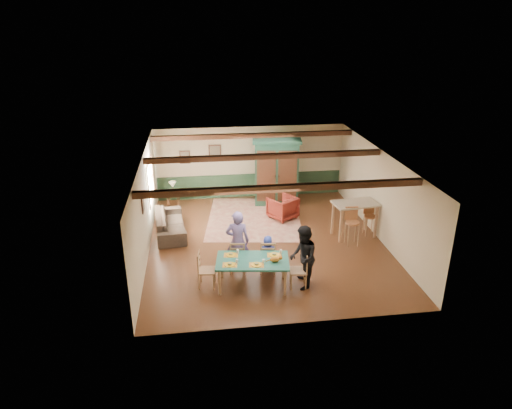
{
  "coord_description": "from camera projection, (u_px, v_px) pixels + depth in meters",
  "views": [
    {
      "loc": [
        -1.98,
        -12.26,
        6.32
      ],
      "look_at": [
        -0.28,
        0.31,
        1.15
      ],
      "focal_mm": 32.0,
      "sensor_mm": 36.0,
      "label": 1
    }
  ],
  "objects": [
    {
      "name": "ceiling_beam_back",
      "position": [
        253.0,
        135.0,
        15.65
      ],
      "size": [
        6.95,
        0.16,
        0.16
      ],
      "primitive_type": "cube",
      "color": "black",
      "rests_on": "ceiling"
    },
    {
      "name": "person_child",
      "position": [
        268.0,
        254.0,
        12.18
      ],
      "size": [
        0.53,
        0.38,
        1.01
      ],
      "primitive_type": "imported",
      "rotation": [
        0.0,
        0.0,
        3.01
      ],
      "color": "#27399D",
      "rests_on": "floor"
    },
    {
      "name": "person_woman",
      "position": [
        303.0,
        257.0,
        11.32
      ],
      "size": [
        0.73,
        0.88,
        1.65
      ],
      "primitive_type": "imported",
      "rotation": [
        0.0,
        0.0,
        -1.71
      ],
      "color": "black",
      "rests_on": "floor"
    },
    {
      "name": "wall_back",
      "position": [
        250.0,
        162.0,
        17.04
      ],
      "size": [
        7.0,
        0.02,
        2.7
      ],
      "primitive_type": "cube",
      "color": "beige",
      "rests_on": "floor"
    },
    {
      "name": "bar_stool_right",
      "position": [
        370.0,
        220.0,
        14.21
      ],
      "size": [
        0.38,
        0.41,
        1.02
      ],
      "primitive_type": null,
      "rotation": [
        0.0,
        0.0,
        -0.05
      ],
      "color": "#B37145",
      "rests_on": "floor"
    },
    {
      "name": "person_man",
      "position": [
        238.0,
        241.0,
        12.05
      ],
      "size": [
        0.68,
        0.5,
        1.73
      ],
      "primitive_type": "imported",
      "rotation": [
        0.0,
        0.0,
        3.01
      ],
      "color": "#6D5A9B",
      "rests_on": "floor"
    },
    {
      "name": "table_lamp",
      "position": [
        173.0,
        188.0,
        16.13
      ],
      "size": [
        0.28,
        0.28,
        0.48
      ],
      "primitive_type": null,
      "rotation": [
        0.0,
        0.0,
        0.04
      ],
      "color": "tan",
      "rests_on": "end_table"
    },
    {
      "name": "end_table",
      "position": [
        174.0,
        201.0,
        16.32
      ],
      "size": [
        0.47,
        0.47,
        0.52
      ],
      "primitive_type": null,
      "rotation": [
        0.0,
        0.0,
        -0.1
      ],
      "color": "black",
      "rests_on": "floor"
    },
    {
      "name": "area_rug",
      "position": [
        254.0,
        218.0,
        15.57
      ],
      "size": [
        3.56,
        4.05,
        0.01
      ],
      "primitive_type": "cube",
      "rotation": [
        0.0,
        0.0,
        -0.14
      ],
      "color": "beige",
      "rests_on": "floor"
    },
    {
      "name": "wall_left",
      "position": [
        145.0,
        208.0,
        12.93
      ],
      "size": [
        0.02,
        8.0,
        2.7
      ],
      "primitive_type": "cube",
      "color": "beige",
      "rests_on": "floor"
    },
    {
      "name": "place_setting_far_left",
      "position": [
        231.0,
        253.0,
        11.56
      ],
      "size": [
        0.44,
        0.35,
        0.11
      ],
      "primitive_type": null,
      "rotation": [
        0.0,
        0.0,
        -0.14
      ],
      "color": "yellow",
      "rests_on": "dining_table"
    },
    {
      "name": "wall_right",
      "position": [
        381.0,
        196.0,
        13.81
      ],
      "size": [
        0.02,
        8.0,
        2.7
      ],
      "primitive_type": "cube",
      "color": "beige",
      "rests_on": "floor"
    },
    {
      "name": "picture_left_wall",
      "position": [
        143.0,
        202.0,
        12.24
      ],
      "size": [
        0.04,
        0.42,
        0.52
      ],
      "primitive_type": null,
      "color": "gray",
      "rests_on": "wall_left"
    },
    {
      "name": "floor",
      "position": [
        266.0,
        243.0,
        13.88
      ],
      "size": [
        8.0,
        8.0,
        0.0
      ],
      "primitive_type": "plane",
      "color": "#462413",
      "rests_on": "ground"
    },
    {
      "name": "ceiling",
      "position": [
        267.0,
        157.0,
        12.86
      ],
      "size": [
        7.0,
        8.0,
        0.02
      ],
      "primitive_type": "cube",
      "color": "silver",
      "rests_on": "wall_back"
    },
    {
      "name": "window_left",
      "position": [
        150.0,
        181.0,
        14.42
      ],
      "size": [
        0.06,
        1.6,
        1.3
      ],
      "primitive_type": null,
      "color": "white",
      "rests_on": "wall_left"
    },
    {
      "name": "ceiling_beam_front",
      "position": [
        282.0,
        188.0,
        10.78
      ],
      "size": [
        6.95,
        0.16,
        0.16
      ],
      "primitive_type": "cube",
      "color": "black",
      "rests_on": "ceiling"
    },
    {
      "name": "ceiling_beam_mid",
      "position": [
        265.0,
        156.0,
        13.26
      ],
      "size": [
        6.95,
        0.16,
        0.16
      ],
      "primitive_type": "cube",
      "color": "black",
      "rests_on": "ceiling"
    },
    {
      "name": "place_setting_far_right",
      "position": [
        274.0,
        253.0,
        11.56
      ],
      "size": [
        0.44,
        0.35,
        0.11
      ],
      "primitive_type": null,
      "rotation": [
        0.0,
        0.0,
        -0.14
      ],
      "color": "yellow",
      "rests_on": "dining_table"
    },
    {
      "name": "picture_back_a",
      "position": [
        215.0,
        152.0,
        16.68
      ],
      "size": [
        0.45,
        0.04,
        0.55
      ],
      "primitive_type": null,
      "color": "gray",
      "rests_on": "wall_back"
    },
    {
      "name": "counter_table",
      "position": [
        354.0,
        219.0,
        14.12
      ],
      "size": [
        1.43,
        0.94,
        1.12
      ],
      "primitive_type": null,
      "rotation": [
        0.0,
        0.0,
        0.12
      ],
      "color": "beige",
      "rests_on": "floor"
    },
    {
      "name": "cat",
      "position": [
        275.0,
        259.0,
        11.22
      ],
      "size": [
        0.38,
        0.19,
        0.18
      ],
      "primitive_type": null,
      "rotation": [
        0.0,
        0.0,
        -0.14
      ],
      "color": "#C36F22",
      "rests_on": "dining_table"
    },
    {
      "name": "dining_chair_far_left",
      "position": [
        238.0,
        256.0,
        12.12
      ],
      "size": [
        0.48,
        0.49,
        0.95
      ],
      "primitive_type": null,
      "rotation": [
        0.0,
        0.0,
        3.01
      ],
      "color": "#9D714E",
      "rests_on": "floor"
    },
    {
      "name": "sofa",
      "position": [
        170.0,
        223.0,
        14.41
      ],
      "size": [
        1.08,
        2.3,
        0.65
      ],
      "primitive_type": "imported",
      "rotation": [
        0.0,
        0.0,
        1.67
      ],
      "color": "#352921",
      "rests_on": "floor"
    },
    {
      "name": "wainscot_back",
      "position": [
        250.0,
        185.0,
        17.36
      ],
      "size": [
        6.95,
        0.03,
        0.9
      ],
      "primitive_type": "cube",
      "color": "#1E3723",
      "rests_on": "floor"
    },
    {
      "name": "armchair",
      "position": [
        283.0,
        208.0,
        15.47
      ],
      "size": [
        1.15,
        1.15,
        0.77
      ],
      "primitive_type": "imported",
      "rotation": [
        0.0,
        0.0,
        -2.57
      ],
      "color": "#511310",
      "rests_on": "floor"
    },
    {
      "name": "place_setting_near_left",
      "position": [
        230.0,
        263.0,
        11.09
      ],
      "size": [
        0.44,
        0.35,
        0.11
      ],
      "primitive_type": null,
      "rotation": [
        0.0,
        0.0,
        -0.14
      ],
      "color": "yellow",
      "rests_on": "dining_table"
    },
    {
      "name": "dining_chair_far_right",
      "position": [
        268.0,
        256.0,
        12.12
      ],
      "size": [
        0.48,
        0.49,
        0.95
      ],
      "primitive_type": null,
      "rotation": [
        0.0,
        0.0,
        3.01
      ],
      "color": "#9D714E",
      "rests_on": "floor"
    },
    {
      "name": "dining_chair_end_right",
      "position": [
        298.0,
        270.0,
        11.45
      ],
      "size": [
        0.49,
        0.48,
        0.95
      ],
      "primitive_type": null,
      "rotation": [
        0.0,
        0.0,
        -1.71
      ],
      "color": "#9D714E",
      "rests_on": "floor"
    },
    {
      "name": "place_setting_near_center",
      "position": [
        257.0,
        263.0,
        11.09
      ],
      "size": [
        0.44,
        0.35,
        0.11
      ],
      "primitive_type": null,
      "rotation": [
        0.0,
        0.0,
        -0.14
      ],
      "color": "yellow",
      "rests_on": "dining_table"
    },
    {
      "name": "dining_table",
      "position": [
        253.0,
        273.0,
        11.49
      ],
      "size": [
        1.92,
        1.24,
        0.75
      ],
      "primitive_type": null,
      "rotation": [
        0.0,
        0.0,
        -0.14
      ],
      "color": "#1C5A4C",
      "rests_on": "floor"
    },
    {
      "name": "bar_stool_left",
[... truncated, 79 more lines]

